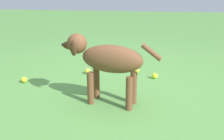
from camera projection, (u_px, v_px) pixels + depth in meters
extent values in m
plane|color=#548C42|center=(119.00, 93.00, 2.70)|extent=(14.00, 14.00, 0.00)
ellipsoid|color=brown|center=(112.00, 59.00, 2.36)|extent=(0.33, 0.59, 0.25)
cylinder|color=brown|center=(90.00, 88.00, 2.44)|extent=(0.06, 0.06, 0.30)
cylinder|color=brown|center=(97.00, 83.00, 2.56)|extent=(0.06, 0.06, 0.30)
cylinder|color=brown|center=(129.00, 94.00, 2.32)|extent=(0.06, 0.06, 0.30)
cylinder|color=brown|center=(133.00, 88.00, 2.45)|extent=(0.06, 0.06, 0.30)
ellipsoid|color=brown|center=(77.00, 44.00, 2.43)|extent=(0.20, 0.21, 0.18)
ellipsoid|color=#472B19|center=(69.00, 45.00, 2.46)|extent=(0.11, 0.14, 0.07)
sphere|color=black|center=(63.00, 45.00, 2.48)|extent=(0.03, 0.03, 0.03)
ellipsoid|color=#472B19|center=(74.00, 48.00, 2.35)|extent=(0.05, 0.07, 0.14)
ellipsoid|color=#472B19|center=(82.00, 44.00, 2.51)|extent=(0.05, 0.07, 0.14)
cylinder|color=brown|center=(152.00, 52.00, 2.22)|extent=(0.08, 0.19, 0.14)
sphere|color=yellow|center=(24.00, 80.00, 2.97)|extent=(0.07, 0.07, 0.07)
sphere|color=yellow|center=(88.00, 71.00, 3.24)|extent=(0.07, 0.07, 0.07)
sphere|color=yellow|center=(155.00, 76.00, 3.09)|extent=(0.07, 0.07, 0.07)
sphere|color=#CAD22C|center=(137.00, 71.00, 3.26)|extent=(0.07, 0.07, 0.07)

